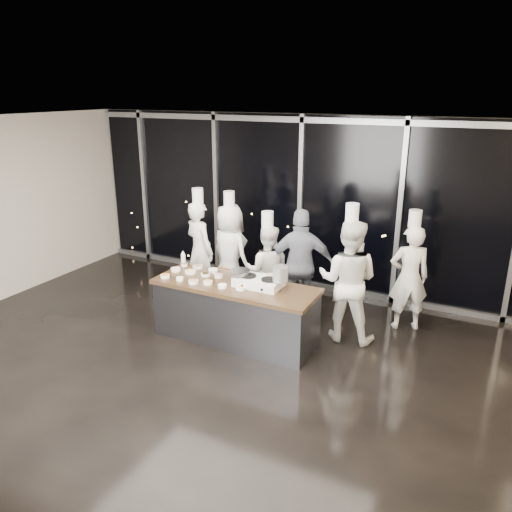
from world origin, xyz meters
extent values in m
plane|color=black|center=(0.00, 0.00, 0.00)|extent=(9.00, 9.00, 0.00)
cube|color=#BCB1A0|center=(0.00, 3.50, 1.60)|extent=(9.00, 0.02, 3.20)
cube|color=beige|center=(0.00, 0.00, 3.20)|extent=(9.00, 7.00, 0.02)
cube|color=black|center=(0.00, 3.44, 1.60)|extent=(8.90, 0.04, 3.18)
cube|color=gray|center=(0.00, 3.39, 3.10)|extent=(8.90, 0.08, 0.10)
cube|color=gray|center=(0.00, 3.39, 0.05)|extent=(8.90, 0.08, 0.10)
cube|color=gray|center=(-3.60, 3.39, 1.60)|extent=(0.08, 0.08, 3.20)
cube|color=gray|center=(-1.80, 3.39, 1.60)|extent=(0.08, 0.08, 3.20)
cube|color=gray|center=(0.00, 3.39, 1.60)|extent=(0.08, 0.08, 3.20)
cube|color=gray|center=(1.80, 3.39, 1.60)|extent=(0.08, 0.08, 3.20)
cube|color=#3C3C41|center=(0.00, 0.90, 0.42)|extent=(2.40, 0.80, 0.84)
cube|color=#462F1E|center=(0.00, 0.90, 0.87)|extent=(2.46, 0.86, 0.06)
cube|color=white|center=(0.34, 0.99, 0.96)|extent=(0.68, 0.42, 0.12)
cylinder|color=black|center=(0.17, 0.99, 1.03)|extent=(0.23, 0.23, 0.02)
cylinder|color=black|center=(0.51, 0.99, 1.03)|extent=(0.23, 0.23, 0.02)
cylinder|color=black|center=(0.18, 0.77, 0.95)|extent=(0.04, 0.02, 0.04)
cylinder|color=black|center=(0.50, 0.77, 0.95)|extent=(0.04, 0.02, 0.04)
cylinder|color=slate|center=(0.03, 0.99, 1.07)|extent=(0.31, 0.31, 0.05)
cube|color=#4C2B14|center=(-0.23, 0.99, 1.07)|extent=(0.22, 0.03, 0.02)
cylinder|color=#ABABAD|center=(0.68, 0.99, 1.15)|extent=(0.22, 0.22, 0.22)
cylinder|color=white|center=(-1.08, 0.66, 0.92)|extent=(0.14, 0.14, 0.04)
cylinder|color=orange|center=(-1.08, 0.66, 0.94)|extent=(0.11, 0.11, 0.01)
cylinder|color=white|center=(-1.10, 0.97, 0.92)|extent=(0.16, 0.16, 0.04)
cylinder|color=beige|center=(-1.10, 0.97, 0.94)|extent=(0.13, 0.13, 0.01)
cylinder|color=white|center=(-1.11, 1.22, 0.92)|extent=(0.11, 0.11, 0.04)
cylinder|color=#311F0E|center=(-1.11, 1.22, 0.94)|extent=(0.09, 0.09, 0.01)
cylinder|color=white|center=(-0.82, 0.67, 0.92)|extent=(0.11, 0.11, 0.04)
cylinder|color=white|center=(-0.82, 0.67, 0.94)|extent=(0.09, 0.09, 0.01)
cylinder|color=white|center=(-0.84, 0.99, 0.92)|extent=(0.17, 0.17, 0.04)
cylinder|color=tan|center=(-0.84, 0.99, 0.94)|extent=(0.14, 0.14, 0.01)
cylinder|color=white|center=(-0.86, 1.23, 0.92)|extent=(0.16, 0.16, 0.04)
cylinder|color=#906B48|center=(-0.86, 1.23, 0.94)|extent=(0.13, 0.13, 0.01)
cylinder|color=white|center=(-0.57, 0.66, 0.92)|extent=(0.15, 0.15, 0.04)
cylinder|color=#B8694C|center=(-0.57, 0.66, 0.94)|extent=(0.12, 0.12, 0.01)
cylinder|color=white|center=(-0.57, 0.99, 0.92)|extent=(0.14, 0.14, 0.04)
cylinder|color=black|center=(-0.57, 0.99, 0.94)|extent=(0.11, 0.11, 0.01)
cylinder|color=white|center=(-0.56, 1.20, 0.92)|extent=(0.16, 0.16, 0.04)
cylinder|color=white|center=(-0.56, 1.20, 0.94)|extent=(0.13, 0.13, 0.01)
cylinder|color=white|center=(-0.36, 0.73, 0.92)|extent=(0.13, 0.13, 0.04)
cylinder|color=tan|center=(-0.36, 0.73, 0.94)|extent=(0.11, 0.11, 0.01)
cylinder|color=white|center=(-0.36, 1.03, 0.92)|extent=(0.13, 0.13, 0.04)
cylinder|color=tan|center=(-0.36, 1.03, 0.94)|extent=(0.11, 0.11, 0.01)
cylinder|color=white|center=(-0.10, 0.71, 0.92)|extent=(0.13, 0.13, 0.04)
cylinder|color=#F8F9C6|center=(-0.10, 0.71, 0.94)|extent=(0.11, 0.11, 0.01)
cylinder|color=white|center=(-0.07, 1.03, 0.92)|extent=(0.11, 0.11, 0.04)
cylinder|color=#995945|center=(-0.07, 1.03, 0.94)|extent=(0.09, 0.09, 0.01)
cylinder|color=white|center=(0.17, 0.76, 0.92)|extent=(0.14, 0.14, 0.04)
cylinder|color=gold|center=(0.17, 0.76, 0.94)|extent=(0.12, 0.12, 0.01)
cylinder|color=white|center=(-1.14, 1.24, 1.00)|extent=(0.07, 0.07, 0.19)
cone|color=white|center=(-1.14, 1.24, 1.12)|extent=(0.06, 0.06, 0.06)
imported|color=white|center=(-1.35, 2.04, 0.89)|extent=(0.76, 0.65, 1.78)
cylinder|color=white|center=(-1.35, 2.04, 1.88)|extent=(0.25, 0.25, 0.26)
imported|color=white|center=(-0.84, 2.24, 0.87)|extent=(0.99, 0.82, 1.74)
cylinder|color=white|center=(-0.84, 2.24, 1.84)|extent=(0.24, 0.24, 0.26)
imported|color=white|center=(0.02, 1.96, 0.77)|extent=(0.90, 0.80, 1.54)
cylinder|color=white|center=(0.02, 1.96, 1.64)|extent=(0.24, 0.24, 0.26)
imported|color=#141D37|center=(0.58, 2.05, 0.92)|extent=(1.17, 0.78, 1.84)
imported|color=white|center=(1.45, 1.71, 0.93)|extent=(0.96, 0.77, 1.86)
cylinder|color=white|center=(1.45, 1.71, 1.96)|extent=(0.20, 0.20, 0.26)
imported|color=white|center=(2.20, 2.47, 0.84)|extent=(0.73, 0.63, 1.68)
cylinder|color=white|center=(2.20, 2.47, 1.78)|extent=(0.25, 0.25, 0.26)
camera|label=1|loc=(3.32, -5.01, 3.61)|focal=35.00mm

